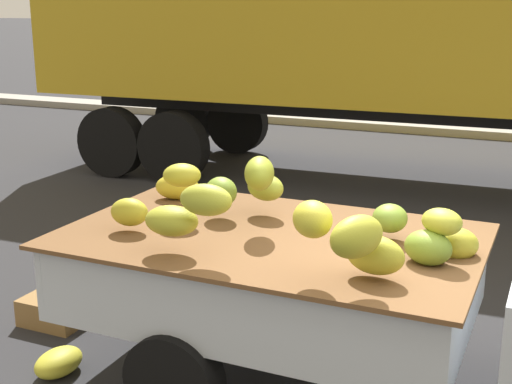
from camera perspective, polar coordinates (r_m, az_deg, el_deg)
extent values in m
cube|color=silver|center=(4.94, 1.17, -9.02)|extent=(2.68, 1.65, 0.08)
cube|color=silver|center=(5.54, 4.43, -3.46)|extent=(2.68, 0.05, 0.44)
cube|color=silver|center=(4.17, -3.17, -9.83)|extent=(2.68, 0.05, 0.44)
cube|color=silver|center=(4.53, 16.86, -8.42)|extent=(0.05, 1.65, 0.44)
cube|color=silver|center=(5.46, -11.66, -4.03)|extent=(0.05, 1.65, 0.44)
cube|color=#B21914|center=(5.58, 4.53, -3.76)|extent=(2.57, 0.01, 0.07)
cube|color=brown|center=(4.76, 1.21, -3.63)|extent=(2.80, 1.77, 0.03)
ellipsoid|color=gold|center=(4.55, 16.00, -4.10)|extent=(0.32, 0.30, 0.20)
ellipsoid|color=olive|center=(4.33, 13.87, -4.43)|extent=(0.36, 0.33, 0.21)
ellipsoid|color=gold|center=(4.35, 14.95, -2.36)|extent=(0.34, 0.32, 0.16)
ellipsoid|color=gold|center=(4.85, -10.30, -1.63)|extent=(0.29, 0.22, 0.19)
ellipsoid|color=olive|center=(5.06, -2.87, 0.03)|extent=(0.35, 0.35, 0.21)
ellipsoid|color=#A9AA2B|center=(3.76, 8.22, -3.64)|extent=(0.33, 0.40, 0.23)
ellipsoid|color=olive|center=(4.68, 10.88, -2.11)|extent=(0.29, 0.31, 0.19)
ellipsoid|color=olive|center=(4.73, 0.28, 1.53)|extent=(0.31, 0.39, 0.23)
ellipsoid|color=gold|center=(4.01, 9.70, -5.09)|extent=(0.37, 0.24, 0.23)
ellipsoid|color=#A6AD2E|center=(4.21, -4.11, -0.65)|extent=(0.35, 0.22, 0.20)
ellipsoid|color=gold|center=(5.62, -6.45, 0.42)|extent=(0.40, 0.32, 0.20)
ellipsoid|color=#A9AC2C|center=(4.38, -6.91, -2.35)|extent=(0.37, 0.28, 0.19)
ellipsoid|color=gold|center=(3.89, 4.64, -2.22)|extent=(0.34, 0.34, 0.21)
ellipsoid|color=#9BAA31|center=(5.13, 0.77, 0.38)|extent=(0.37, 0.31, 0.20)
ellipsoid|color=gold|center=(5.00, -6.07, 1.38)|extent=(0.34, 0.31, 0.17)
cylinder|color=black|center=(5.83, 1.35, -7.93)|extent=(0.64, 0.20, 0.64)
cylinder|color=black|center=(4.56, -6.71, -15.00)|extent=(0.64, 0.20, 0.64)
cube|color=gold|center=(10.31, 14.80, 14.59)|extent=(12.08, 2.94, 2.70)
cube|color=black|center=(10.42, 14.25, 6.33)|extent=(11.05, 0.81, 0.30)
cylinder|color=black|center=(12.63, -1.52, 5.67)|extent=(1.09, 0.34, 1.08)
cylinder|color=black|center=(10.51, -6.77, 3.66)|extent=(1.09, 0.34, 1.08)
cylinder|color=black|center=(13.10, -5.88, 5.93)|extent=(1.09, 0.34, 1.08)
cylinder|color=black|center=(11.07, -11.69, 4.03)|extent=(1.09, 0.34, 1.08)
ellipsoid|color=gold|center=(5.39, -15.82, -13.23)|extent=(0.30, 0.42, 0.19)
cube|color=olive|center=(6.16, -16.18, -9.32)|extent=(0.52, 0.36, 0.23)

